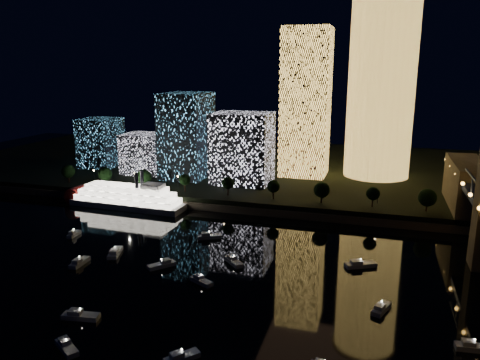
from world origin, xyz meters
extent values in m
plane|color=black|center=(0.00, 0.00, 0.00)|extent=(520.00, 520.00, 0.00)
cube|color=black|center=(0.00, 160.00, 2.50)|extent=(420.00, 160.00, 5.00)
cube|color=#6B5E4C|center=(0.00, 82.00, 1.50)|extent=(420.00, 6.00, 3.00)
cylinder|color=#FFC051|center=(30.23, 145.77, 48.10)|extent=(32.00, 32.00, 86.21)
cube|color=#FFC051|center=(-5.30, 138.48, 41.34)|extent=(22.84, 22.84, 72.67)
cube|color=white|center=(-30.87, 113.13, 21.54)|extent=(26.87, 22.74, 33.08)
cube|color=#5CC3FC|center=(-60.87, 117.16, 25.81)|extent=(20.81, 27.05, 41.62)
cube|color=white|center=(-85.04, 117.78, 15.24)|extent=(20.47, 18.61, 20.47)
cube|color=#5CC3FC|center=(-116.41, 126.28, 18.22)|extent=(18.89, 20.78, 26.44)
cube|color=#6B5E4C|center=(65.00, 100.00, 11.50)|extent=(12.00, 40.00, 23.00)
cube|color=navy|center=(60.00, 60.00, 21.50)|extent=(0.50, 0.50, 7.00)
sphere|color=gold|center=(59.50, 45.00, 19.80)|extent=(1.20, 1.20, 1.20)
sphere|color=gold|center=(59.50, 90.00, 19.80)|extent=(1.20, 1.20, 1.20)
cube|color=silver|center=(-71.14, 74.56, 1.29)|extent=(51.89, 14.08, 2.57)
cube|color=white|center=(-71.14, 74.56, 3.75)|extent=(47.57, 12.82, 2.36)
cube|color=white|center=(-71.14, 74.56, 6.11)|extent=(43.24, 11.56, 2.36)
cube|color=white|center=(-71.14, 74.56, 8.46)|extent=(36.77, 10.20, 2.36)
cube|color=silver|center=(-58.30, 73.98, 10.50)|extent=(8.85, 6.81, 1.93)
cylinder|color=black|center=(-64.82, 72.13, 12.85)|extent=(1.50, 1.50, 6.43)
cylinder|color=black|center=(-64.63, 76.41, 12.85)|extent=(1.50, 1.50, 6.43)
cylinder|color=maroon|center=(-96.82, 75.71, 3.21)|extent=(7.92, 9.97, 7.50)
cube|color=silver|center=(27.97, 39.82, 0.60)|extent=(9.81, 7.06, 1.20)
cube|color=silver|center=(26.70, 39.16, 1.70)|extent=(4.08, 3.72, 1.00)
sphere|color=white|center=(27.97, 39.82, 2.60)|extent=(0.36, 0.36, 0.36)
cube|color=silver|center=(-54.67, 16.92, 0.60)|extent=(2.85, 8.13, 1.20)
cube|color=silver|center=(-54.62, 15.71, 1.70)|extent=(2.19, 2.89, 1.00)
sphere|color=white|center=(-54.67, 16.92, 2.60)|extent=(0.36, 0.36, 0.36)
cube|color=silver|center=(-30.32, -22.35, 0.60)|extent=(7.83, 6.30, 1.20)
cube|color=silver|center=(-31.29, -21.71, 1.70)|extent=(3.37, 3.16, 1.00)
sphere|color=white|center=(-30.32, -22.35, 2.60)|extent=(0.36, 0.36, 0.36)
cube|color=silver|center=(-24.33, 49.29, 0.60)|extent=(8.61, 6.02, 1.20)
cube|color=silver|center=(-25.45, 48.74, 1.70)|extent=(3.55, 3.21, 1.00)
sphere|color=white|center=(-24.33, 49.29, 2.60)|extent=(0.36, 0.36, 0.36)
cube|color=silver|center=(34.11, 14.16, 0.60)|extent=(5.09, 8.11, 1.20)
cube|color=silver|center=(33.69, 13.08, 1.70)|extent=(2.85, 3.25, 1.00)
sphere|color=white|center=(34.11, 14.16, 2.60)|extent=(0.36, 0.36, 0.36)
cube|color=silver|center=(-71.67, 37.77, 0.60)|extent=(2.45, 6.44, 1.20)
cube|color=silver|center=(-71.61, 36.82, 1.70)|extent=(1.79, 2.32, 1.00)
sphere|color=white|center=(-71.67, 37.77, 2.60)|extent=(0.36, 0.36, 0.36)
cube|color=silver|center=(-9.60, 31.03, 0.60)|extent=(7.72, 7.73, 1.20)
cube|color=silver|center=(-10.47, 31.91, 1.70)|extent=(3.57, 3.57, 1.00)
sphere|color=white|center=(-9.60, 31.03, 2.60)|extent=(0.36, 0.36, 0.36)
cube|color=silver|center=(-35.26, -10.30, 0.60)|extent=(9.23, 4.17, 1.20)
cube|color=silver|center=(-36.58, -10.51, 1.70)|extent=(3.43, 2.76, 1.00)
sphere|color=white|center=(-35.26, -10.30, 2.60)|extent=(0.36, 0.36, 0.36)
cube|color=silver|center=(-5.25, -18.59, 0.60)|extent=(6.72, 7.26, 1.20)
cube|color=silver|center=(-5.99, -19.44, 1.70)|extent=(3.20, 3.27, 1.00)
sphere|color=white|center=(-5.25, -18.59, 2.60)|extent=(0.36, 0.36, 0.36)
cube|color=silver|center=(-14.25, 15.56, 0.60)|extent=(7.64, 5.46, 1.20)
cube|color=silver|center=(-15.23, 16.06, 1.70)|extent=(3.17, 2.88, 1.00)
sphere|color=white|center=(-14.25, 15.56, 2.60)|extent=(0.36, 0.36, 0.36)
cube|color=silver|center=(53.12, 2.56, 0.60)|extent=(7.73, 3.16, 1.20)
cube|color=silver|center=(52.00, 2.45, 1.70)|extent=(2.82, 2.21, 1.00)
sphere|color=white|center=(53.12, 2.56, 2.60)|extent=(0.36, 0.36, 0.36)
cube|color=silver|center=(-29.76, 22.35, 0.60)|extent=(7.65, 8.13, 1.20)
cube|color=silver|center=(-28.92, 23.30, 1.70)|extent=(3.61, 3.68, 1.00)
sphere|color=white|center=(-29.76, 22.35, 2.60)|extent=(0.36, 0.36, 0.36)
cube|color=silver|center=(-48.41, 26.92, 0.60)|extent=(5.43, 9.62, 1.20)
cube|color=silver|center=(-48.01, 25.61, 1.70)|extent=(3.20, 3.76, 1.00)
sphere|color=white|center=(-48.41, 26.92, 2.60)|extent=(0.36, 0.36, 0.36)
cylinder|color=black|center=(-110.00, 88.00, 7.00)|extent=(0.70, 0.70, 4.00)
sphere|color=black|center=(-110.00, 88.00, 10.50)|extent=(6.42, 6.42, 6.42)
cylinder|color=black|center=(-90.00, 88.00, 7.00)|extent=(0.70, 0.70, 4.00)
sphere|color=black|center=(-90.00, 88.00, 10.50)|extent=(6.47, 6.47, 6.47)
cylinder|color=black|center=(-70.00, 88.00, 7.00)|extent=(0.70, 0.70, 4.00)
sphere|color=black|center=(-70.00, 88.00, 10.50)|extent=(6.82, 6.82, 6.82)
cylinder|color=black|center=(-50.00, 88.00, 7.00)|extent=(0.70, 0.70, 4.00)
sphere|color=black|center=(-50.00, 88.00, 10.50)|extent=(5.00, 5.00, 5.00)
cylinder|color=black|center=(-30.00, 88.00, 7.00)|extent=(0.70, 0.70, 4.00)
sphere|color=black|center=(-30.00, 88.00, 10.50)|extent=(5.31, 5.31, 5.31)
cylinder|color=black|center=(-10.00, 88.00, 7.00)|extent=(0.70, 0.70, 4.00)
sphere|color=black|center=(-10.00, 88.00, 10.50)|extent=(5.37, 5.37, 5.37)
cylinder|color=black|center=(10.00, 88.00, 7.00)|extent=(0.70, 0.70, 4.00)
sphere|color=black|center=(10.00, 88.00, 10.50)|extent=(6.55, 6.55, 6.55)
cylinder|color=black|center=(30.00, 88.00, 7.00)|extent=(0.70, 0.70, 4.00)
sphere|color=black|center=(30.00, 88.00, 10.50)|extent=(5.39, 5.39, 5.39)
cylinder|color=black|center=(50.00, 88.00, 7.00)|extent=(0.70, 0.70, 4.00)
sphere|color=black|center=(50.00, 88.00, 10.50)|extent=(6.96, 6.96, 6.96)
cylinder|color=black|center=(-100.00, 94.00, 7.50)|extent=(0.24, 0.24, 5.00)
sphere|color=#FFCC7F|center=(-100.00, 94.00, 10.30)|extent=(0.70, 0.70, 0.70)
cylinder|color=black|center=(-78.00, 94.00, 7.50)|extent=(0.24, 0.24, 5.00)
sphere|color=#FFCC7F|center=(-78.00, 94.00, 10.30)|extent=(0.70, 0.70, 0.70)
cylinder|color=black|center=(-56.00, 94.00, 7.50)|extent=(0.24, 0.24, 5.00)
sphere|color=#FFCC7F|center=(-56.00, 94.00, 10.30)|extent=(0.70, 0.70, 0.70)
cylinder|color=black|center=(-34.00, 94.00, 7.50)|extent=(0.24, 0.24, 5.00)
sphere|color=#FFCC7F|center=(-34.00, 94.00, 10.30)|extent=(0.70, 0.70, 0.70)
cylinder|color=black|center=(-12.00, 94.00, 7.50)|extent=(0.24, 0.24, 5.00)
sphere|color=#FFCC7F|center=(-12.00, 94.00, 10.30)|extent=(0.70, 0.70, 0.70)
cylinder|color=black|center=(10.00, 94.00, 7.50)|extent=(0.24, 0.24, 5.00)
sphere|color=#FFCC7F|center=(10.00, 94.00, 10.30)|extent=(0.70, 0.70, 0.70)
cylinder|color=black|center=(32.00, 94.00, 7.50)|extent=(0.24, 0.24, 5.00)
sphere|color=#FFCC7F|center=(32.00, 94.00, 10.30)|extent=(0.70, 0.70, 0.70)
camera|label=1|loc=(30.51, -96.58, 59.09)|focal=35.00mm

